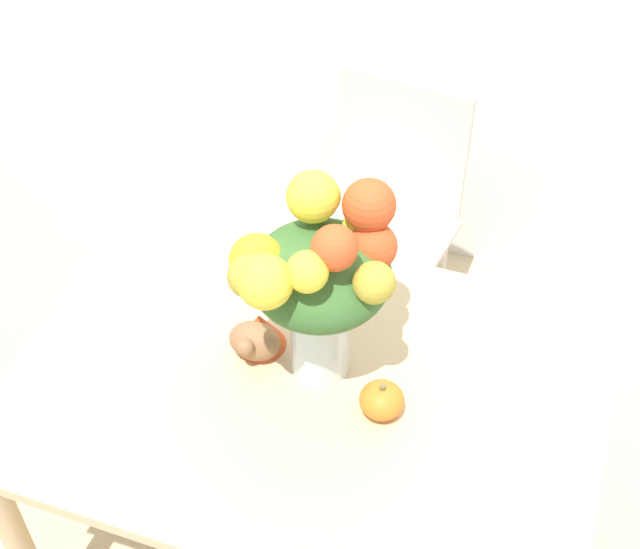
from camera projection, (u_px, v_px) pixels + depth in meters
dining_table at (307, 412)px, 1.96m from camera, size 1.24×0.87×0.73m
flower_vase at (319, 276)px, 1.73m from camera, size 0.33×0.34×0.47m
pumpkin at (382, 400)px, 1.81m from camera, size 0.09×0.09×0.08m
turkey_figurine at (258, 335)px, 1.93m from camera, size 0.11×0.15×0.09m
dining_chair_near_window at (379, 227)px, 2.64m from camera, size 0.48×0.48×0.90m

